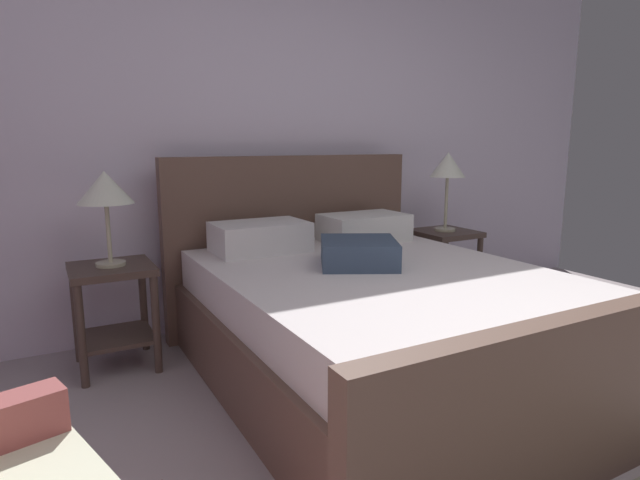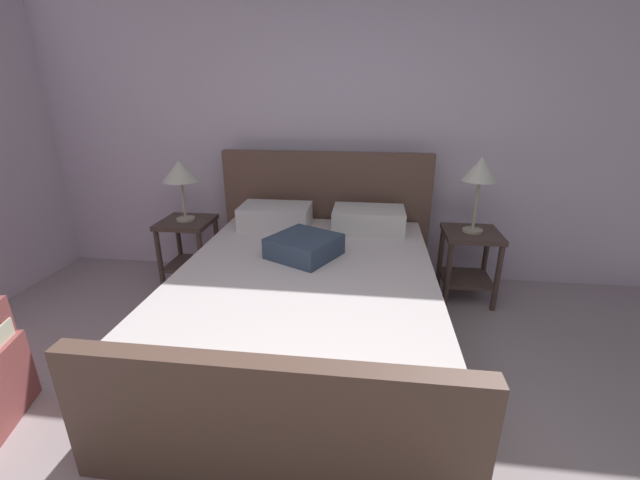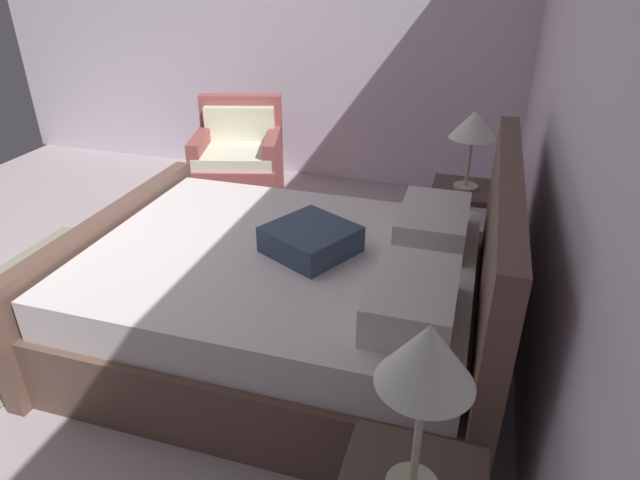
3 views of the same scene
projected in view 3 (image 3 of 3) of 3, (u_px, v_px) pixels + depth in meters
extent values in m
cube|color=#A99A9D|center=(65.00, 328.00, 3.30)|extent=(5.75, 5.21, 0.02)
cube|color=silver|center=(600.00, 133.00, 1.94)|extent=(5.87, 0.12, 2.88)
cube|color=silver|center=(246.00, 20.00, 5.10)|extent=(0.12, 5.33, 2.88)
cube|color=brown|center=(283.00, 316.00, 3.06)|extent=(1.68, 2.05, 0.40)
cube|color=brown|center=(491.00, 287.00, 2.60)|extent=(1.80, 0.10, 1.19)
cube|color=brown|center=(115.00, 265.00, 3.27)|extent=(1.80, 0.10, 0.69)
cube|color=silver|center=(281.00, 269.00, 2.91)|extent=(1.60, 1.99, 0.22)
cube|color=silver|center=(433.00, 223.00, 2.95)|extent=(0.56, 0.36, 0.18)
cube|color=silver|center=(413.00, 298.00, 2.31)|extent=(0.56, 0.36, 0.18)
cube|color=#33435A|center=(311.00, 239.00, 2.83)|extent=(0.54, 0.54, 0.14)
cylinder|color=#B7B293|center=(418.00, 436.00, 1.52)|extent=(0.02, 0.02, 0.40)
cone|color=silver|center=(428.00, 355.00, 1.38)|extent=(0.27, 0.27, 0.19)
cube|color=#493830|center=(465.00, 190.00, 3.69)|extent=(0.44, 0.44, 0.04)
cube|color=#493830|center=(458.00, 242.00, 3.87)|extent=(0.40, 0.40, 0.02)
cylinder|color=#493830|center=(435.00, 215.00, 4.04)|extent=(0.04, 0.04, 0.56)
cylinder|color=#493830|center=(429.00, 238.00, 3.71)|extent=(0.04, 0.04, 0.56)
cylinder|color=#493830|center=(488.00, 222.00, 3.94)|extent=(0.04, 0.04, 0.56)
cylinder|color=#493830|center=(487.00, 246.00, 3.62)|extent=(0.04, 0.04, 0.56)
cylinder|color=#B7B293|center=(466.00, 186.00, 3.67)|extent=(0.16, 0.16, 0.02)
cylinder|color=#B7B293|center=(469.00, 162.00, 3.59)|extent=(0.02, 0.02, 0.33)
cone|color=silver|center=(474.00, 124.00, 3.47)|extent=(0.30, 0.30, 0.18)
cube|color=#994B49|center=(239.00, 182.00, 4.82)|extent=(0.88, 0.88, 0.42)
cube|color=silver|center=(237.00, 153.00, 4.69)|extent=(0.81, 0.81, 0.10)
cube|color=#994B49|center=(241.00, 122.00, 4.88)|extent=(0.31, 0.73, 0.48)
cube|color=silver|center=(240.00, 127.00, 4.81)|extent=(0.26, 0.62, 0.36)
cube|color=#994B49|center=(201.00, 146.00, 4.67)|extent=(0.65, 0.27, 0.22)
cube|color=#994B49|center=(273.00, 147.00, 4.66)|extent=(0.65, 0.27, 0.22)
cube|color=gray|center=(40.00, 295.00, 3.59)|extent=(1.77, 1.09, 0.01)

